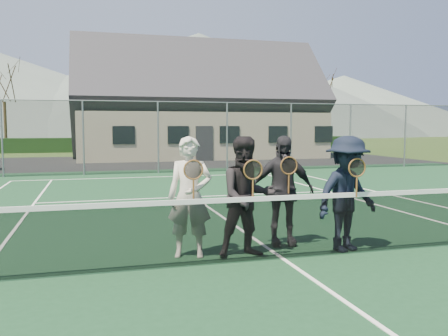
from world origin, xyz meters
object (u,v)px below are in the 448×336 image
at_px(player_a, 190,197).
at_px(player_c, 282,190).
at_px(tennis_net, 283,224).
at_px(player_d, 347,194).
at_px(player_b, 247,197).
at_px(clubhouse, 198,95).

xyz_separation_m(player_a, player_c, (1.60, 0.31, -0.00)).
bearing_deg(tennis_net, player_d, 9.16).
height_order(tennis_net, player_c, player_c).
xyz_separation_m(player_c, player_d, (0.83, -0.62, -0.00)).
distance_m(player_b, player_c, 0.94).
xyz_separation_m(tennis_net, clubhouse, (4.00, 24.00, 3.45)).
bearing_deg(player_b, tennis_net, -31.58).
xyz_separation_m(tennis_net, player_a, (-1.29, 0.50, 0.38)).
relative_size(tennis_net, player_b, 6.49).
bearing_deg(player_c, player_a, -169.19).
xyz_separation_m(clubhouse, player_a, (-5.29, -23.49, -3.07)).
height_order(tennis_net, player_a, player_a).
bearing_deg(clubhouse, player_a, -102.68).
bearing_deg(tennis_net, clubhouse, 80.54).
relative_size(tennis_net, player_a, 6.49).
relative_size(clubhouse, player_d, 8.67).
distance_m(player_c, player_d, 1.04).
bearing_deg(player_d, player_b, 176.34).
height_order(clubhouse, player_b, clubhouse).
bearing_deg(player_a, player_d, -7.49).
relative_size(clubhouse, player_b, 8.67).
distance_m(tennis_net, player_d, 1.22).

